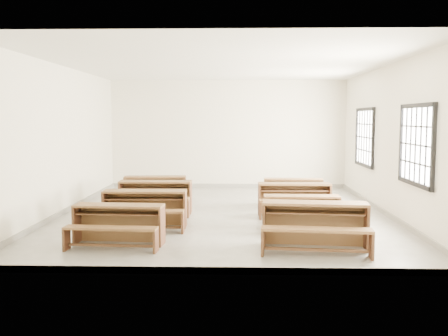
{
  "coord_description": "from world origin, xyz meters",
  "views": [
    {
      "loc": [
        0.29,
        -10.7,
        2.06
      ],
      "look_at": [
        0.0,
        0.0,
        1.0
      ],
      "focal_mm": 40.0,
      "sensor_mm": 36.0,
      "label": 1
    }
  ],
  "objects_px": {
    "desk_set_0": "(118,222)",
    "desk_set_7": "(293,190)",
    "desk_set_2": "(155,195)",
    "desk_set_1": "(145,206)",
    "desk_set_5": "(302,210)",
    "desk_set_3": "(155,188)",
    "desk_set_6": "(294,197)",
    "desk_set_4": "(315,222)"
  },
  "relations": [
    {
      "from": "desk_set_0",
      "to": "desk_set_6",
      "type": "height_order",
      "value": "desk_set_6"
    },
    {
      "from": "desk_set_3",
      "to": "desk_set_6",
      "type": "distance_m",
      "value": 3.49
    },
    {
      "from": "desk_set_1",
      "to": "desk_set_4",
      "type": "relative_size",
      "value": 0.92
    },
    {
      "from": "desk_set_6",
      "to": "desk_set_5",
      "type": "bearing_deg",
      "value": -90.98
    },
    {
      "from": "desk_set_0",
      "to": "desk_set_5",
      "type": "height_order",
      "value": "desk_set_0"
    },
    {
      "from": "desk_set_1",
      "to": "desk_set_5",
      "type": "bearing_deg",
      "value": -2.25
    },
    {
      "from": "desk_set_4",
      "to": "desk_set_5",
      "type": "xyz_separation_m",
      "value": [
        -0.03,
        1.41,
        -0.06
      ]
    },
    {
      "from": "desk_set_2",
      "to": "desk_set_7",
      "type": "height_order",
      "value": "desk_set_2"
    },
    {
      "from": "desk_set_6",
      "to": "desk_set_2",
      "type": "bearing_deg",
      "value": 176.57
    },
    {
      "from": "desk_set_5",
      "to": "desk_set_4",
      "type": "bearing_deg",
      "value": -87.94
    },
    {
      "from": "desk_set_3",
      "to": "desk_set_5",
      "type": "bearing_deg",
      "value": -44.51
    },
    {
      "from": "desk_set_1",
      "to": "desk_set_5",
      "type": "relative_size",
      "value": 1.12
    },
    {
      "from": "desk_set_3",
      "to": "desk_set_4",
      "type": "xyz_separation_m",
      "value": [
        3.23,
        -4.12,
        0.04
      ]
    },
    {
      "from": "desk_set_0",
      "to": "desk_set_5",
      "type": "distance_m",
      "value": 3.39
    },
    {
      "from": "desk_set_3",
      "to": "desk_set_5",
      "type": "distance_m",
      "value": 4.19
    },
    {
      "from": "desk_set_7",
      "to": "desk_set_5",
      "type": "bearing_deg",
      "value": -89.22
    },
    {
      "from": "desk_set_3",
      "to": "desk_set_6",
      "type": "xyz_separation_m",
      "value": [
        3.21,
        -1.36,
        0.01
      ]
    },
    {
      "from": "desk_set_6",
      "to": "desk_set_7",
      "type": "distance_m",
      "value": 1.29
    },
    {
      "from": "desk_set_0",
      "to": "desk_set_7",
      "type": "distance_m",
      "value": 5.08
    },
    {
      "from": "desk_set_0",
      "to": "desk_set_6",
      "type": "xyz_separation_m",
      "value": [
        3.17,
        2.58,
        0.02
      ]
    },
    {
      "from": "desk_set_0",
      "to": "desk_set_2",
      "type": "relative_size",
      "value": 0.96
    },
    {
      "from": "desk_set_2",
      "to": "desk_set_6",
      "type": "bearing_deg",
      "value": -3.22
    },
    {
      "from": "desk_set_2",
      "to": "desk_set_6",
      "type": "xyz_separation_m",
      "value": [
        3.01,
        -0.16,
        -0.01
      ]
    },
    {
      "from": "desk_set_1",
      "to": "desk_set_3",
      "type": "relative_size",
      "value": 1.03
    },
    {
      "from": "desk_set_5",
      "to": "desk_set_7",
      "type": "distance_m",
      "value": 2.64
    },
    {
      "from": "desk_set_5",
      "to": "desk_set_6",
      "type": "distance_m",
      "value": 1.35
    },
    {
      "from": "desk_set_0",
      "to": "desk_set_7",
      "type": "relative_size",
      "value": 1.05
    },
    {
      "from": "desk_set_0",
      "to": "desk_set_5",
      "type": "xyz_separation_m",
      "value": [
        3.15,
        1.24,
        -0.02
      ]
    },
    {
      "from": "desk_set_0",
      "to": "desk_set_6",
      "type": "distance_m",
      "value": 4.09
    },
    {
      "from": "desk_set_1",
      "to": "desk_set_7",
      "type": "xyz_separation_m",
      "value": [
        3.09,
        2.57,
        -0.05
      ]
    },
    {
      "from": "desk_set_2",
      "to": "desk_set_5",
      "type": "relative_size",
      "value": 1.11
    },
    {
      "from": "desk_set_5",
      "to": "desk_set_3",
      "type": "bearing_deg",
      "value": 140.75
    },
    {
      "from": "desk_set_1",
      "to": "desk_set_6",
      "type": "relative_size",
      "value": 1.03
    },
    {
      "from": "desk_set_4",
      "to": "desk_set_5",
      "type": "bearing_deg",
      "value": 96.59
    },
    {
      "from": "desk_set_3",
      "to": "desk_set_4",
      "type": "distance_m",
      "value": 5.23
    },
    {
      "from": "desk_set_0",
      "to": "desk_set_3",
      "type": "relative_size",
      "value": 0.98
    },
    {
      "from": "desk_set_1",
      "to": "desk_set_5",
      "type": "height_order",
      "value": "desk_set_1"
    },
    {
      "from": "desk_set_2",
      "to": "desk_set_7",
      "type": "distance_m",
      "value": 3.33
    },
    {
      "from": "desk_set_7",
      "to": "desk_set_3",
      "type": "bearing_deg",
      "value": -177.66
    },
    {
      "from": "desk_set_4",
      "to": "desk_set_6",
      "type": "height_order",
      "value": "desk_set_4"
    },
    {
      "from": "desk_set_2",
      "to": "desk_set_3",
      "type": "xyz_separation_m",
      "value": [
        -0.2,
        1.2,
        -0.02
      ]
    },
    {
      "from": "desk_set_1",
      "to": "desk_set_6",
      "type": "height_order",
      "value": "desk_set_1"
    }
  ]
}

